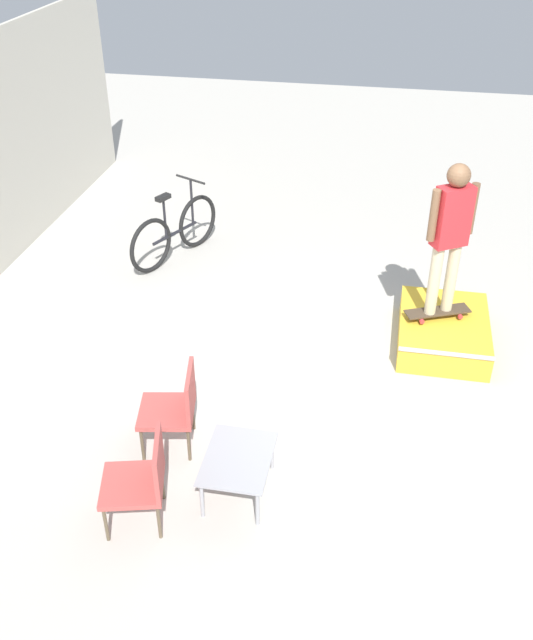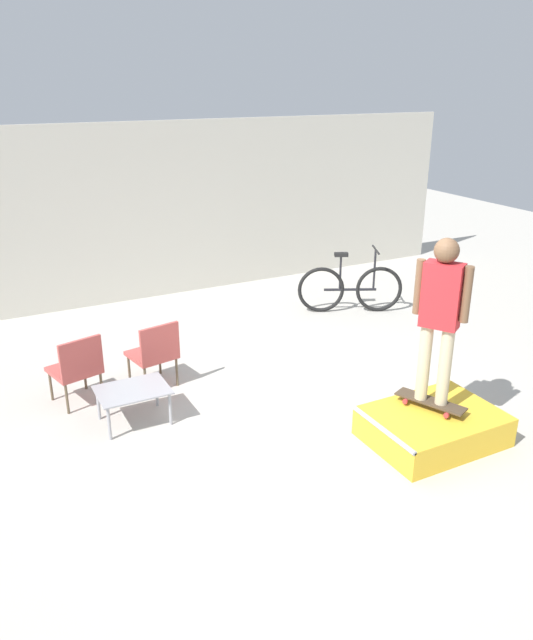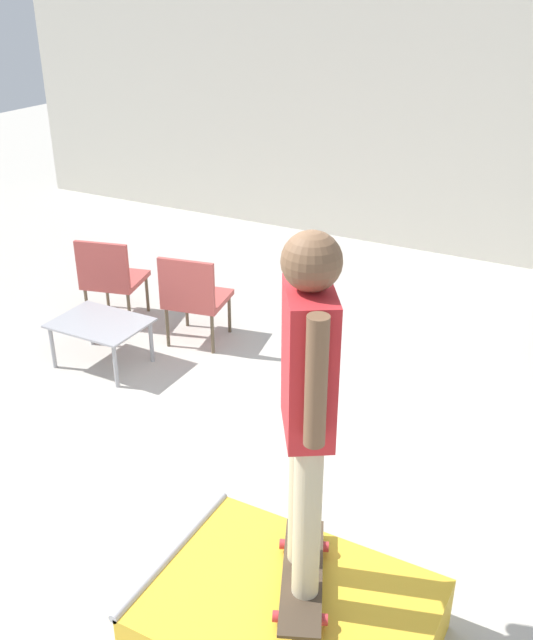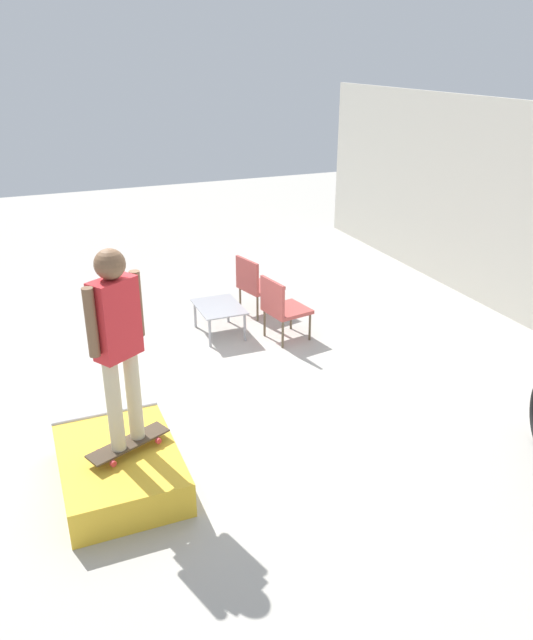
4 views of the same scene
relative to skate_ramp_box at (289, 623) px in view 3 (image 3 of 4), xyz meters
The scene contains 8 objects.
ground_plane 1.57m from the skate_ramp_box, 134.21° to the left, with size 24.00×24.00×0.00m, color #B7B2A8.
house_wall_back 6.21m from the skate_ramp_box, 100.33° to the left, with size 12.00×0.06×3.00m.
skate_ramp_box is the anchor object (origin of this frame).
skateboard_on_ramp 0.27m from the skate_ramp_box, 76.75° to the left, with size 0.48×0.78×0.07m.
person_skater 1.32m from the skate_ramp_box, 76.75° to the left, with size 0.37×0.50×1.78m.
coffee_table 3.31m from the skate_ramp_box, 145.96° to the left, with size 0.79×0.59×0.41m.
patio_chair_left 4.11m from the skate_ramp_box, 141.21° to the left, with size 0.63×0.63×0.88m.
patio_chair_right 3.42m from the skate_ramp_box, 131.18° to the left, with size 0.61×0.61×0.88m.
Camera 3 is at (2.19, -3.41, 3.11)m, focal length 40.00 mm.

